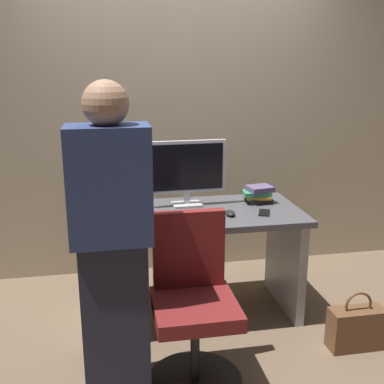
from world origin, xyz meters
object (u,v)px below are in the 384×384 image
(desk, at_px, (191,244))
(monitor, at_px, (187,170))
(cell_phone, at_px, (264,213))
(office_chair, at_px, (193,309))
(keyboard, at_px, (182,217))
(person_at_desk, at_px, (112,243))
(handbag, at_px, (356,328))
(book_stack, at_px, (258,194))
(mouse, at_px, (230,213))
(cup_near_keyboard, at_px, (132,213))
(cup_by_monitor, at_px, (131,202))

(desk, height_order, monitor, monitor)
(cell_phone, bearing_deg, office_chair, -114.48)
(keyboard, distance_m, cell_phone, 0.55)
(person_at_desk, bearing_deg, desk, 53.30)
(office_chair, relative_size, handbag, 2.49)
(book_stack, distance_m, cell_phone, 0.26)
(office_chair, relative_size, monitor, 1.74)
(monitor, bearing_deg, handbag, -38.69)
(mouse, distance_m, handbag, 1.05)
(person_at_desk, distance_m, cup_near_keyboard, 0.60)
(cell_phone, bearing_deg, handbag, -25.42)
(office_chair, xyz_separation_m, mouse, (0.35, 0.57, 0.34))
(monitor, relative_size, keyboard, 1.26)
(keyboard, relative_size, cup_near_keyboard, 4.13)
(cup_near_keyboard, bearing_deg, keyboard, -2.10)
(cup_near_keyboard, distance_m, cup_by_monitor, 0.27)
(cup_by_monitor, bearing_deg, keyboard, -42.53)
(person_at_desk, xyz_separation_m, book_stack, (1.04, 0.83, -0.03))
(mouse, bearing_deg, book_stack, 43.15)
(desk, distance_m, monitor, 0.51)
(office_chair, xyz_separation_m, book_stack, (0.62, 0.82, 0.38))
(cell_phone, xyz_separation_m, handbag, (0.46, -0.48, -0.62))
(desk, bearing_deg, book_stack, 13.83)
(person_at_desk, height_order, book_stack, person_at_desk)
(person_at_desk, distance_m, cup_by_monitor, 0.87)
(desk, relative_size, person_at_desk, 0.91)
(desk, xyz_separation_m, person_at_desk, (-0.53, -0.71, 0.32))
(office_chair, bearing_deg, mouse, 58.28)
(monitor, relative_size, book_stack, 2.52)
(cup_near_keyboard, bearing_deg, handbag, -19.74)
(desk, relative_size, handbag, 3.94)
(monitor, xyz_separation_m, cup_by_monitor, (-0.39, 0.00, -0.21))
(desk, height_order, cup_by_monitor, cup_by_monitor)
(keyboard, distance_m, cup_by_monitor, 0.42)
(keyboard, bearing_deg, office_chair, -91.66)
(office_chair, relative_size, cell_phone, 6.53)
(mouse, relative_size, cup_by_monitor, 1.01)
(keyboard, relative_size, mouse, 4.30)
(mouse, height_order, cup_near_keyboard, cup_near_keyboard)
(keyboard, xyz_separation_m, cup_by_monitor, (-0.30, 0.28, 0.04))
(monitor, bearing_deg, cup_near_keyboard, -146.31)
(desk, bearing_deg, office_chair, -99.26)
(monitor, distance_m, mouse, 0.43)
(book_stack, xyz_separation_m, cell_phone, (-0.04, -0.25, -0.06))
(keyboard, relative_size, book_stack, 2.01)
(monitor, height_order, cell_phone, monitor)
(keyboard, bearing_deg, cup_near_keyboard, 179.49)
(cell_phone, bearing_deg, monitor, 171.66)
(mouse, height_order, handbag, mouse)
(cup_near_keyboard, relative_size, cell_phone, 0.72)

